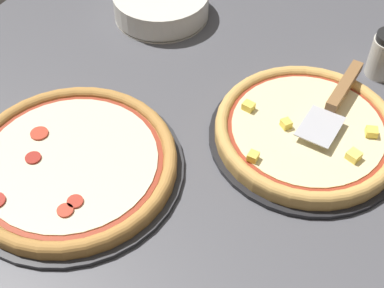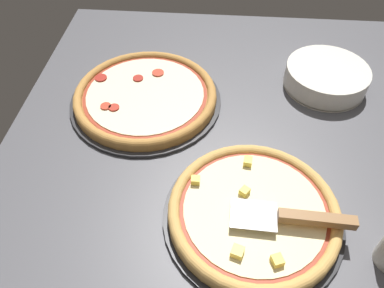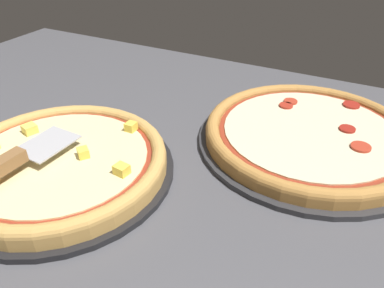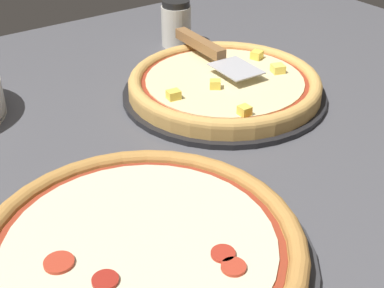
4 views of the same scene
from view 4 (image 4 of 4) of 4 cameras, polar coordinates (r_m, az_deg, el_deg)
The scene contains 7 objects.
ground_plane at distance 94.58cm, azimuth 0.68°, elevation 2.03°, with size 151.61×117.39×3.60cm, color #4C4C51.
pizza_pan_front at distance 100.47cm, azimuth 3.44°, elevation 5.37°, with size 37.87×37.87×1.00cm, color black.
pizza_front at distance 99.50cm, azimuth 3.49°, elevation 6.50°, with size 35.60×35.60×4.07cm.
pizza_pan_back at distance 64.82cm, azimuth -5.44°, elevation -12.15°, with size 41.49×41.49×1.00cm, color #2D2D30.
pizza_back at distance 63.48cm, azimuth -5.52°, elevation -10.92°, with size 39.00×39.00×2.95cm.
serving_spatula at distance 106.59cm, azimuth 1.51°, elevation 10.23°, with size 7.18×24.31×2.00cm.
parmesan_shaker at distance 122.34cm, azimuth -1.70°, elevation 12.74°, with size 6.65×6.65×10.34cm.
Camera 4 is at (48.26, 66.11, 45.57)cm, focal length 50.00 mm.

